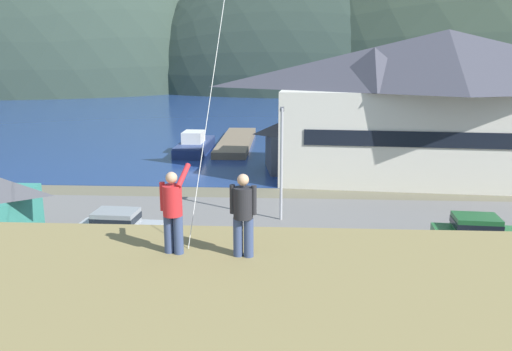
# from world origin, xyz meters

# --- Properties ---
(ground_plane) EXTENTS (600.00, 600.00, 0.00)m
(ground_plane) POSITION_xyz_m (0.00, 0.00, 0.00)
(ground_plane) COLOR #66604C
(parking_lot_pad) EXTENTS (40.00, 20.00, 0.10)m
(parking_lot_pad) POSITION_xyz_m (0.00, 5.00, 0.05)
(parking_lot_pad) COLOR slate
(parking_lot_pad) RESTS_ON ground
(bay_water) EXTENTS (360.00, 84.00, 0.03)m
(bay_water) POSITION_xyz_m (0.00, 60.00, 0.01)
(bay_water) COLOR navy
(bay_water) RESTS_ON ground
(far_hill_west_ridge) EXTENTS (103.75, 74.41, 90.77)m
(far_hill_west_ridge) POSITION_xyz_m (-69.71, 120.31, 0.00)
(far_hill_west_ridge) COLOR #2D3D33
(far_hill_west_ridge) RESTS_ON ground
(far_hill_east_peak) EXTENTS (99.25, 55.23, 68.13)m
(far_hill_east_peak) POSITION_xyz_m (11.62, 118.49, 0.00)
(far_hill_east_peak) COLOR #2D3D33
(far_hill_east_peak) RESTS_ON ground
(harbor_lodge) EXTENTS (26.50, 12.58, 11.29)m
(harbor_lodge) POSITION_xyz_m (12.76, 21.83, 6.00)
(harbor_lodge) COLOR beige
(harbor_lodge) RESTS_ON ground
(storage_shed_waterside) EXTENTS (6.08, 5.89, 4.73)m
(storage_shed_waterside) POSITION_xyz_m (1.88, 24.06, 2.46)
(storage_shed_waterside) COLOR #474C56
(storage_shed_waterside) RESTS_ON ground
(wharf_dock) EXTENTS (3.20, 15.99, 0.70)m
(wharf_dock) POSITION_xyz_m (-4.38, 35.77, 0.35)
(wharf_dock) COLOR #70604C
(wharf_dock) RESTS_ON ground
(moored_boat_wharfside) EXTENTS (2.92, 8.46, 2.16)m
(moored_boat_wharfside) POSITION_xyz_m (-8.09, 31.47, 0.72)
(moored_boat_wharfside) COLOR navy
(moored_boat_wharfside) RESTS_ON ground
(parked_car_front_row_silver) EXTENTS (4.32, 2.30, 1.82)m
(parked_car_front_row_silver) POSITION_xyz_m (10.22, 5.96, 1.06)
(parked_car_front_row_silver) COLOR #236633
(parked_car_front_row_silver) RESTS_ON parking_lot_pad
(parked_car_corner_spot) EXTENTS (4.30, 2.25, 1.82)m
(parked_car_corner_spot) POSITION_xyz_m (1.85, 1.50, 1.06)
(parked_car_corner_spot) COLOR slate
(parked_car_corner_spot) RESTS_ON parking_lot_pad
(parked_car_lone_by_shed) EXTENTS (4.30, 2.25, 1.82)m
(parked_car_lone_by_shed) POSITION_xyz_m (-7.59, 5.85, 1.06)
(parked_car_lone_by_shed) COLOR #9EA3A8
(parked_car_lone_by_shed) RESTS_ON parking_lot_pad
(parked_car_front_row_red) EXTENTS (4.31, 2.27, 1.82)m
(parked_car_front_row_red) POSITION_xyz_m (-3.87, -0.54, 1.06)
(parked_car_front_row_red) COLOR #236633
(parked_car_front_row_red) RESTS_ON parking_lot_pad
(parking_light_pole) EXTENTS (0.24, 0.78, 6.53)m
(parking_light_pole) POSITION_xyz_m (0.58, 10.56, 3.89)
(parking_light_pole) COLOR #ADADB2
(parking_light_pole) RESTS_ON parking_lot_pad
(person_kite_flyer) EXTENTS (0.61, 0.61, 1.86)m
(person_kite_flyer) POSITION_xyz_m (-1.53, -8.66, 6.56)
(person_kite_flyer) COLOR #384770
(person_kite_flyer) RESTS_ON grassy_hill_foreground
(person_companion) EXTENTS (0.55, 0.40, 1.74)m
(person_companion) POSITION_xyz_m (-0.07, -8.77, 6.54)
(person_companion) COLOR #384770
(person_companion) RESTS_ON grassy_hill_foreground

